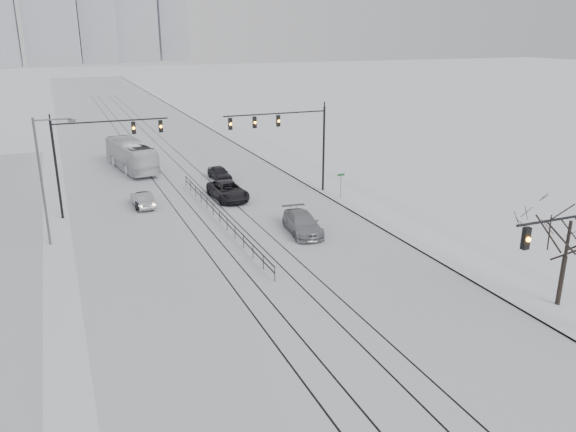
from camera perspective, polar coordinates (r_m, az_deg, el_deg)
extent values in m
cube|color=silver|center=(73.28, -13.43, 6.41)|extent=(22.00, 260.00, 0.02)
cube|color=white|center=(76.50, -3.36, 7.41)|extent=(5.00, 260.00, 0.16)
cube|color=gray|center=(75.75, -5.12, 7.24)|extent=(0.10, 260.00, 0.12)
cube|color=black|center=(53.66, -12.54, 2.23)|extent=(0.10, 180.00, 0.01)
cube|color=black|center=(53.91, -11.08, 2.40)|extent=(0.10, 180.00, 0.01)
cube|color=black|center=(54.40, -8.61, 2.68)|extent=(0.10, 180.00, 0.01)
cube|color=black|center=(54.74, -7.19, 2.84)|extent=(0.10, 180.00, 0.01)
cube|color=#9AA0A9|center=(288.07, -19.03, 19.23)|extent=(16.00, 16.00, 48.00)
cube|color=#9AA0A9|center=(309.14, -11.79, 18.93)|extent=(14.00, 14.00, 40.00)
cylinder|color=black|center=(27.80, 26.68, -0.13)|extent=(6.00, 0.12, 0.12)
cube|color=black|center=(26.27, 23.02, -2.11)|extent=(0.32, 0.24, 1.00)
sphere|color=orange|center=(26.18, 23.23, -2.21)|extent=(0.22, 0.22, 0.22)
cylinder|color=black|center=(52.31, 3.64, 6.71)|extent=(0.20, 0.20, 8.00)
cylinder|color=black|center=(49.82, -1.27, 10.36)|extent=(9.50, 0.12, 0.12)
cube|color=black|center=(48.57, -5.89, 9.29)|extent=(0.32, 0.24, 1.00)
sphere|color=orange|center=(48.44, -5.85, 9.27)|extent=(0.22, 0.22, 0.22)
cube|color=black|center=(49.24, -3.41, 9.48)|extent=(0.32, 0.24, 1.00)
sphere|color=orange|center=(49.11, -3.36, 9.46)|extent=(0.22, 0.22, 0.22)
cube|color=black|center=(50.00, -1.00, 9.64)|extent=(0.32, 0.24, 1.00)
sphere|color=orange|center=(49.87, -0.94, 9.62)|extent=(0.22, 0.22, 0.22)
cylinder|color=black|center=(48.12, -22.45, 4.34)|extent=(0.20, 0.20, 8.00)
cylinder|color=black|center=(47.65, -17.53, 9.17)|extent=(9.00, 0.12, 0.12)
cube|color=black|center=(48.25, -12.81, 8.88)|extent=(0.32, 0.24, 1.00)
sphere|color=orange|center=(48.11, -12.78, 8.86)|extent=(0.22, 0.22, 0.22)
cube|color=black|center=(47.93, -15.42, 8.62)|extent=(0.32, 0.24, 1.00)
sphere|color=orange|center=(47.79, -15.40, 8.60)|extent=(0.22, 0.22, 0.22)
cylinder|color=#595B60|center=(42.19, -23.73, 3.07)|extent=(0.16, 0.16, 9.00)
cylinder|color=#595B60|center=(41.36, -22.82, 9.02)|extent=(2.40, 0.10, 0.10)
cube|color=#595B60|center=(41.40, -21.12, 9.01)|extent=(0.50, 0.25, 0.18)
cylinder|color=black|center=(34.06, 25.98, -6.03)|extent=(0.26, 0.26, 3.00)
cylinder|color=black|center=(33.27, 26.52, -2.49)|extent=(0.18, 0.18, 2.50)
cube|color=black|center=(44.56, -6.97, 0.50)|extent=(0.06, 24.00, 0.06)
cube|color=black|center=(44.68, -6.95, 0.01)|extent=(0.06, 24.00, 0.06)
cylinder|color=#595B60|center=(50.50, 5.38, 2.98)|extent=(0.06, 0.06, 2.40)
cube|color=#0C4C19|center=(50.22, 5.41, 4.19)|extent=(0.70, 0.04, 0.18)
imported|color=black|center=(50.08, -14.50, 1.74)|extent=(1.76, 4.13, 1.39)
imported|color=#9D9FA4|center=(49.84, -14.56, 1.61)|extent=(1.68, 4.10, 1.32)
imported|color=black|center=(50.80, -6.13, 2.56)|extent=(2.85, 5.74, 1.57)
imported|color=gray|center=(41.98, 1.47, -0.76)|extent=(2.77, 5.49, 1.53)
imported|color=black|center=(57.78, -6.97, 4.34)|extent=(1.87, 4.06, 1.35)
imported|color=silver|center=(63.64, -15.65, 5.92)|extent=(4.33, 11.59, 3.15)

